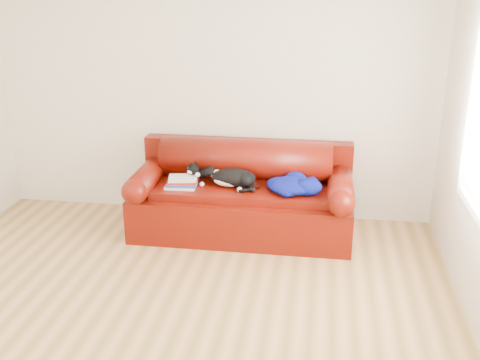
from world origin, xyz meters
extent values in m
plane|color=olive|center=(0.00, 0.00, 0.00)|extent=(4.50, 4.50, 0.00)
cube|color=beige|center=(0.00, 2.00, 1.30)|extent=(4.50, 0.02, 2.60)
cube|color=#360E02|center=(0.38, 1.50, 0.21)|extent=(2.10, 0.90, 0.42)
cube|color=#360E02|center=(0.38, 1.45, 0.45)|extent=(1.66, 0.62, 0.10)
cylinder|color=black|center=(-0.55, 1.17, 0.03)|extent=(0.06, 0.06, 0.05)
cylinder|color=black|center=(1.31, 1.17, 0.03)|extent=(0.06, 0.06, 0.05)
cylinder|color=black|center=(-0.55, 1.83, 0.03)|extent=(0.06, 0.06, 0.05)
cylinder|color=black|center=(1.31, 1.83, 0.03)|extent=(0.06, 0.06, 0.05)
cube|color=#360E02|center=(0.38, 1.86, 0.42)|extent=(2.10, 0.18, 0.85)
cylinder|color=#360E02|center=(0.38, 1.75, 0.68)|extent=(1.70, 0.40, 0.40)
cylinder|color=#360E02|center=(-0.55, 1.50, 0.54)|extent=(0.24, 0.88, 0.24)
sphere|color=#360E02|center=(-0.55, 1.06, 0.54)|extent=(0.24, 0.24, 0.24)
cylinder|color=#360E02|center=(1.31, 1.50, 0.54)|extent=(0.24, 0.88, 0.24)
sphere|color=#360E02|center=(1.31, 1.06, 0.54)|extent=(0.24, 0.24, 0.24)
cube|color=silver|center=(-0.18, 1.36, 0.51)|extent=(0.30, 0.23, 0.02)
cube|color=white|center=(-0.18, 1.36, 0.51)|extent=(0.28, 0.22, 0.02)
cube|color=#1E36A7|center=(-0.18, 1.36, 0.54)|extent=(0.30, 0.24, 0.02)
cube|color=white|center=(-0.18, 1.36, 0.54)|extent=(0.29, 0.23, 0.02)
cube|color=#A41612|center=(-0.18, 1.36, 0.56)|extent=(0.30, 0.25, 0.02)
cube|color=white|center=(-0.18, 1.36, 0.56)|extent=(0.29, 0.23, 0.02)
cube|color=silver|center=(-0.18, 1.36, 0.59)|extent=(0.30, 0.25, 0.02)
cube|color=white|center=(-0.18, 1.36, 0.59)|extent=(0.28, 0.24, 0.02)
ellipsoid|color=black|center=(0.30, 1.45, 0.59)|extent=(0.48, 0.36, 0.18)
ellipsoid|color=white|center=(0.27, 1.41, 0.56)|extent=(0.32, 0.23, 0.11)
ellipsoid|color=white|center=(0.14, 1.48, 0.59)|extent=(0.15, 0.14, 0.11)
ellipsoid|color=black|center=(0.43, 1.41, 0.57)|extent=(0.22, 0.22, 0.15)
ellipsoid|color=black|center=(0.04, 1.54, 0.64)|extent=(0.16, 0.15, 0.11)
ellipsoid|color=white|center=(0.03, 1.51, 0.63)|extent=(0.07, 0.07, 0.04)
sphere|color=#BF7272|center=(0.01, 1.50, 0.63)|extent=(0.01, 0.01, 0.01)
cone|color=black|center=(0.05, 1.51, 0.69)|extent=(0.06, 0.05, 0.05)
cone|color=black|center=(0.07, 1.57, 0.69)|extent=(0.06, 0.05, 0.05)
cylinder|color=black|center=(0.50, 1.35, 0.53)|extent=(0.05, 0.15, 0.04)
sphere|color=white|center=(0.10, 1.48, 0.52)|extent=(0.04, 0.04, 0.04)
sphere|color=white|center=(0.38, 1.31, 0.52)|extent=(0.04, 0.04, 0.04)
ellipsoid|color=#021049|center=(0.86, 1.37, 0.57)|extent=(0.45, 0.42, 0.14)
ellipsoid|color=#021049|center=(1.01, 1.33, 0.58)|extent=(0.28, 0.24, 0.16)
ellipsoid|color=#021049|center=(0.75, 1.44, 0.55)|extent=(0.28, 0.32, 0.11)
ellipsoid|color=#021049|center=(0.89, 1.50, 0.58)|extent=(0.23, 0.19, 0.16)
ellipsoid|color=#021049|center=(0.83, 1.27, 0.55)|extent=(0.18, 0.19, 0.10)
ellipsoid|color=white|center=(0.94, 1.31, 0.59)|extent=(0.20, 0.08, 0.04)
camera|label=1|loc=(1.12, -3.51, 2.38)|focal=42.00mm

